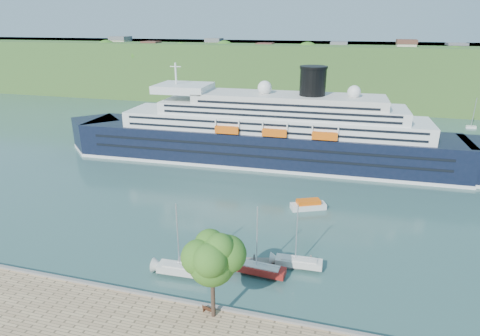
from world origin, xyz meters
name	(u,v)px	position (x,y,z in m)	size (l,w,h in m)	color
ground	(189,309)	(0.00, 0.00, 0.00)	(400.00, 400.00, 0.00)	#2D514C
far_hillside	(314,72)	(0.00, 145.00, 12.00)	(400.00, 50.00, 24.00)	#376327
quay_coping	(188,302)	(0.00, -0.20, 1.15)	(220.00, 0.50, 0.30)	slate
cruise_ship	(264,115)	(-3.01, 55.88, 11.80)	(105.06, 15.30, 23.59)	black
park_bench	(209,309)	(3.08, -1.20, 1.53)	(1.66, 0.68, 1.06)	#412212
promenade_tree	(212,272)	(3.70, -1.50, 6.87)	(7.09, 7.09, 11.74)	#316119
floating_pontoon	(240,263)	(3.46, 10.89, 0.20)	(18.16, 2.22, 0.40)	gray
sailboat_white_near	(182,243)	(-3.23, 6.05, 5.18)	(8.01, 2.23, 10.35)	silver
sailboat_red	(261,244)	(6.86, 8.91, 4.95)	(7.66, 2.13, 9.90)	maroon
sailboat_white_far	(300,239)	(11.71, 12.11, 4.68)	(7.25, 2.01, 9.36)	silver
tender_launch	(308,204)	(10.87, 31.72, 0.91)	(6.56, 2.24, 1.81)	#E85C0D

